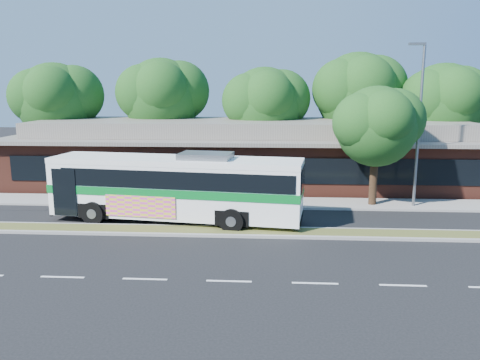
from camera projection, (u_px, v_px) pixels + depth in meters
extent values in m
plane|color=black|center=(238.00, 237.00, 21.30)|extent=(120.00, 120.00, 0.00)
cube|color=#484E21|center=(239.00, 232.00, 21.88)|extent=(26.00, 1.10, 0.15)
cube|color=gray|center=(245.00, 202.00, 27.56)|extent=(44.00, 2.60, 0.12)
cube|color=#5A281C|center=(250.00, 160.00, 33.73)|extent=(32.00, 10.00, 3.20)
cube|color=#6C635B|center=(250.00, 136.00, 33.40)|extent=(33.20, 11.20, 0.24)
cube|color=#6C635B|center=(250.00, 127.00, 33.28)|extent=(30.00, 8.00, 1.00)
cube|color=black|center=(246.00, 170.00, 28.79)|extent=(30.00, 0.06, 1.60)
cylinder|color=slate|center=(419.00, 128.00, 25.75)|extent=(0.16, 0.16, 9.00)
cube|color=slate|center=(417.00, 44.00, 24.91)|extent=(0.90, 0.18, 0.14)
cylinder|color=black|center=(59.00, 149.00, 36.51)|extent=(0.44, 0.44, 3.99)
sphere|color=#174316|center=(56.00, 101.00, 35.79)|extent=(5.80, 5.80, 5.80)
sphere|color=#174316|center=(74.00, 95.00, 36.05)|extent=(4.52, 4.52, 4.52)
cylinder|color=black|center=(163.00, 147.00, 36.99)|extent=(0.44, 0.44, 4.20)
sphere|color=#174316|center=(161.00, 97.00, 36.25)|extent=(6.00, 6.00, 6.00)
sphere|color=#174316|center=(180.00, 91.00, 36.51)|extent=(4.68, 4.68, 4.68)
cylinder|color=black|center=(264.00, 152.00, 35.58)|extent=(0.44, 0.44, 3.78)
sphere|color=#174316|center=(264.00, 105.00, 34.89)|extent=(5.60, 5.60, 5.60)
sphere|color=#174316|center=(281.00, 99.00, 35.14)|extent=(4.37, 4.37, 4.37)
cylinder|color=black|center=(355.00, 147.00, 36.08)|extent=(0.44, 0.44, 4.41)
sphere|color=#174316|center=(357.00, 94.00, 35.30)|extent=(6.20, 6.20, 6.20)
sphere|color=#174316|center=(375.00, 87.00, 35.58)|extent=(4.84, 4.84, 4.84)
cylinder|color=black|center=(438.00, 153.00, 34.80)|extent=(0.44, 0.44, 3.86)
sphere|color=#174316|center=(443.00, 103.00, 34.09)|extent=(5.80, 5.80, 5.80)
sphere|color=#174316|center=(459.00, 97.00, 34.35)|extent=(4.52, 4.52, 4.52)
cube|color=white|center=(176.00, 187.00, 23.50)|extent=(12.85, 4.34, 2.90)
cube|color=black|center=(182.00, 176.00, 23.33)|extent=(11.86, 4.26, 0.87)
cube|color=white|center=(175.00, 161.00, 23.25)|extent=(12.87, 4.37, 0.27)
cube|color=#046F24|center=(176.00, 188.00, 23.52)|extent=(12.92, 4.41, 0.40)
cube|color=black|center=(61.00, 175.00, 24.64)|extent=(0.38, 2.34, 1.80)
cube|color=black|center=(303.00, 178.00, 22.17)|extent=(0.36, 2.18, 1.16)
cube|color=#E744AF|center=(140.00, 206.00, 22.58)|extent=(3.55, 0.53, 1.05)
cube|color=slate|center=(206.00, 156.00, 22.90)|extent=(2.72, 2.00, 0.32)
cylinder|color=black|center=(93.00, 213.00, 23.21)|extent=(1.20, 0.53, 1.16)
cylinder|color=black|center=(117.00, 201.00, 25.75)|extent=(1.20, 0.53, 1.16)
cylinder|color=black|center=(232.00, 221.00, 21.87)|extent=(1.20, 0.53, 1.16)
cylinder|color=black|center=(242.00, 207.00, 24.41)|extent=(1.20, 0.53, 1.16)
imported|color=silver|center=(26.00, 182.00, 30.81)|extent=(4.37, 1.85, 1.26)
cylinder|color=black|center=(373.00, 179.00, 26.63)|extent=(0.44, 0.44, 3.23)
sphere|color=#174316|center=(376.00, 126.00, 26.06)|extent=(4.49, 4.49, 4.49)
sphere|color=#174316|center=(394.00, 120.00, 26.27)|extent=(3.51, 3.51, 3.51)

